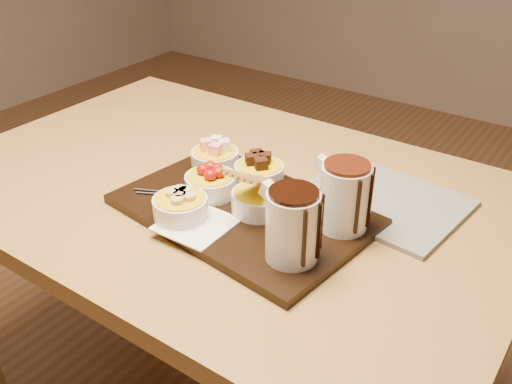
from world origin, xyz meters
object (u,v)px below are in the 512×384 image
Objects in this scene: pitcher_dark_chocolate at (292,227)px; newspaper at (381,201)px; bowl_strawberries at (211,185)px; serving_board at (243,211)px; pitcher_milk_chocolate at (345,197)px; dining_table at (225,224)px.

pitcher_dark_chocolate is 0.40× the size of newspaper.
bowl_strawberries reaches higher than newspaper.
newspaper is at bearing 88.81° from pitcher_dark_chocolate.
pitcher_dark_chocolate is (0.16, -0.08, 0.07)m from serving_board.
newspaper is at bearing 91.75° from pitcher_milk_chocolate.
bowl_strawberries is 0.27m from pitcher_milk_chocolate.
newspaper is at bearing 21.73° from dining_table.
pitcher_milk_chocolate reaches higher than bowl_strawberries.
pitcher_milk_chocolate is (0.28, -0.02, 0.18)m from dining_table.
dining_table is at bearing -177.73° from pitcher_milk_chocolate.
serving_board is at bearing -129.65° from newspaper.
pitcher_dark_chocolate is 1.00× the size of pitcher_milk_chocolate.
serving_board reaches higher than dining_table.
newspaper is (0.20, 0.19, -0.00)m from serving_board.
newspaper is (0.04, 0.27, -0.07)m from pitcher_dark_chocolate.
newspaper reaches higher than dining_table.
pitcher_milk_chocolate is (0.18, 0.05, 0.07)m from serving_board.
dining_table is 10.13× the size of pitcher_milk_chocolate.
dining_table is 0.16m from serving_board.
dining_table is at bearing 156.64° from pitcher_dark_chocolate.
bowl_strawberries is 0.84× the size of pitcher_milk_chocolate.
pitcher_milk_chocolate is (0.26, 0.04, 0.04)m from bowl_strawberries.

